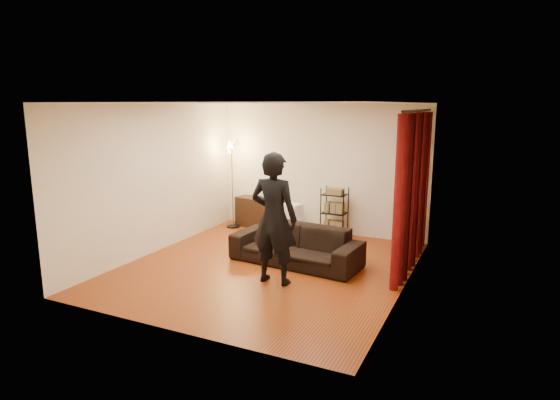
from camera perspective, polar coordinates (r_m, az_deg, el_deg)
The scene contains 14 objects.
floor at distance 7.93m, azimuth -1.59°, elevation -8.15°, with size 5.00×5.00×0.00m, color #9C3D12.
ceiling at distance 7.46m, azimuth -1.71°, elevation 11.76°, with size 5.00×5.00×0.00m, color white.
wall_back at distance 9.85m, azimuth 4.95°, elevation 3.80°, with size 5.00×5.00×0.00m, color silver.
wall_front at distance 5.52m, azimuth -13.48°, elevation -2.64°, with size 5.00×5.00×0.00m, color silver.
wall_left at distance 8.82m, azimuth -14.82°, elevation 2.55°, with size 5.00×5.00×0.00m, color silver.
wall_right at distance 6.88m, azimuth 15.31°, elevation 0.05°, with size 5.00×5.00×0.00m, color silver.
curtain_rod at distance 7.88m, azimuth 16.54°, elevation 10.42°, with size 0.04×0.04×2.65m, color black.
curtain at distance 8.00m, azimuth 15.87°, elevation 1.06°, with size 0.22×2.65×2.55m, color maroon, non-canonical shape.
sofa at distance 8.00m, azimuth 1.93°, elevation -5.51°, with size 2.22×0.87×0.65m, color black.
person at distance 6.98m, azimuth -0.74°, elevation -2.28°, with size 0.73×0.48×2.01m, color black.
media_cabinet at distance 10.31m, azimuth -2.47°, elevation -1.60°, with size 1.12×0.42×0.66m, color #331F10.
storage_boxes at distance 9.93m, azimuth 1.53°, elevation -2.20°, with size 0.38×0.30×0.62m, color white, non-canonical shape.
wire_shelf at distance 9.53m, azimuth 6.64°, elevation -1.58°, with size 0.47×0.33×1.04m, color black, non-canonical shape.
floor_lamp at distance 10.26m, azimuth -5.84°, elevation 1.92°, with size 0.35×0.35×1.93m, color silver, non-canonical shape.
Camera 1 is at (3.38, -6.66, 2.67)m, focal length 30.00 mm.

